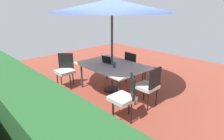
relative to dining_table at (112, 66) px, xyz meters
name	(u,v)px	position (x,y,z in m)	size (l,w,h in m)	color
ground_plane	(112,91)	(0.00, 0.00, -0.73)	(10.00, 10.00, 0.02)	brown
hedge_row	(15,102)	(0.00, 2.52, -0.15)	(6.30, 0.81, 1.14)	#235628
dining_table	(112,66)	(0.00, 0.00, 0.00)	(1.82, 1.28, 0.77)	silver
patio_umbrella	(112,6)	(0.00, 0.00, 1.56)	(3.09, 3.09, 2.45)	#4C4C4C
chair_west	(149,85)	(-1.22, -0.02, -0.17)	(0.47, 0.46, 0.98)	silver
chair_south	(133,66)	(-0.04, -0.85, -0.17)	(0.46, 0.47, 0.98)	silver
chair_northeast	(65,69)	(1.15, 0.79, -0.17)	(0.59, 0.59, 0.98)	silver
chair_northwest	(125,96)	(-1.22, 0.79, -0.17)	(0.58, 0.59, 0.98)	silver
laptop	(108,61)	(0.19, -0.03, 0.09)	(0.34, 0.28, 0.21)	#2D2D33
cup	(114,66)	(-0.23, 0.13, 0.11)	(0.08, 0.08, 0.11)	#334C99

